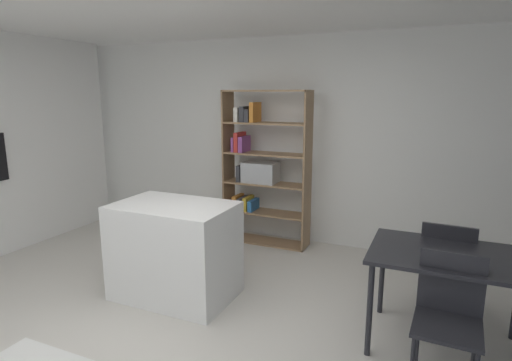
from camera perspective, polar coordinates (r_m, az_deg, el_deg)
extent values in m
plane|color=beige|center=(3.65, -11.61, -20.55)|extent=(10.05, 10.05, 0.00)
cube|color=white|center=(5.54, 4.25, 5.44)|extent=(7.30, 0.06, 2.66)
cube|color=white|center=(4.14, -11.01, -9.36)|extent=(1.12, 0.74, 0.92)
cube|color=#997551|center=(5.59, -3.79, 2.01)|extent=(0.02, 0.33, 1.98)
cube|color=#997551|center=(5.18, 7.02, 1.16)|extent=(0.02, 0.33, 1.98)
cube|color=#997551|center=(5.28, 1.47, 12.15)|extent=(1.12, 0.33, 0.02)
cube|color=#997551|center=(5.62, 1.36, -8.28)|extent=(1.12, 0.33, 0.02)
cube|color=#997551|center=(5.49, 1.38, -4.37)|extent=(1.07, 0.33, 0.02)
cube|color=#997551|center=(5.40, 1.40, -0.42)|extent=(1.07, 0.33, 0.02)
cube|color=#997551|center=(5.33, 1.42, 3.66)|extent=(1.07, 0.33, 0.02)
cube|color=#997551|center=(5.29, 1.44, 7.82)|extent=(1.07, 0.33, 0.02)
cube|color=orange|center=(5.63, -2.47, -2.90)|extent=(0.06, 0.27, 0.18)
cube|color=#38383D|center=(5.60, -1.81, -3.08)|extent=(0.06, 0.27, 0.16)
cube|color=gold|center=(5.57, -1.04, -3.10)|extent=(0.05, 0.27, 0.18)
cube|color=#2D6BAD|center=(5.54, -0.35, -3.34)|extent=(0.06, 0.27, 0.14)
cube|color=#38383D|center=(5.51, -1.92, 1.09)|extent=(0.05, 0.27, 0.21)
cube|color=#38383D|center=(5.49, -1.21, 0.77)|extent=(0.04, 0.27, 0.16)
cube|color=silver|center=(5.46, -0.73, 0.98)|extent=(0.03, 0.27, 0.21)
cube|color=#8E4793|center=(5.49, -2.69, 4.99)|extent=(0.03, 0.27, 0.19)
cube|color=red|center=(5.47, -2.21, 5.29)|extent=(0.06, 0.27, 0.25)
cube|color=#8E4793|center=(5.44, -1.60, 5.01)|extent=(0.06, 0.27, 0.20)
cube|color=silver|center=(5.44, -2.22, 8.99)|extent=(0.05, 0.27, 0.18)
cube|color=#38383D|center=(5.40, -1.43, 9.06)|extent=(0.06, 0.27, 0.20)
cube|color=#38383D|center=(5.37, -0.80, 8.87)|extent=(0.06, 0.27, 0.16)
cube|color=orange|center=(5.34, -0.09, 9.31)|extent=(0.05, 0.27, 0.25)
cube|color=#B7BABC|center=(5.40, 0.63, 1.12)|extent=(0.44, 0.29, 0.26)
cube|color=#232328|center=(3.49, 25.01, -9.26)|extent=(1.15, 0.81, 0.03)
cylinder|color=#232328|center=(3.35, 15.24, -16.65)|extent=(0.04, 0.04, 0.74)
cylinder|color=#232328|center=(3.96, 16.82, -12.09)|extent=(0.04, 0.04, 0.74)
cube|color=#232328|center=(4.07, 24.58, -10.38)|extent=(0.44, 0.44, 0.03)
cube|color=#232328|center=(3.82, 24.71, -8.46)|extent=(0.42, 0.05, 0.40)
cylinder|color=#232328|center=(4.33, 26.86, -12.76)|extent=(0.03, 0.03, 0.46)
cylinder|color=#232328|center=(4.34, 21.99, -12.29)|extent=(0.03, 0.03, 0.46)
cylinder|color=#232328|center=(4.00, 26.81, -14.81)|extent=(0.03, 0.03, 0.46)
cylinder|color=#232328|center=(4.01, 21.49, -14.29)|extent=(0.03, 0.03, 0.46)
cube|color=#232328|center=(3.13, 24.63, -17.72)|extent=(0.44, 0.45, 0.03)
cube|color=#232328|center=(3.21, 25.12, -12.46)|extent=(0.42, 0.05, 0.43)
cylinder|color=#232328|center=(3.41, 21.21, -19.36)|extent=(0.03, 0.03, 0.44)
cylinder|color=#232328|center=(3.41, 27.60, -19.92)|extent=(0.03, 0.03, 0.44)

